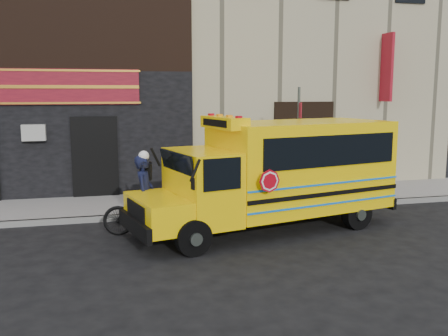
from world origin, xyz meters
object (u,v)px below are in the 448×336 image
school_bus (279,171)px  cyclist (145,196)px  sign_pole (298,143)px  bicycle (142,212)px

school_bus → cyclist: school_bus is taller
sign_pole → bicycle: size_ratio=1.89×
school_bus → sign_pole: size_ratio=1.98×
school_bus → cyclist: bearing=175.6°
school_bus → cyclist: 3.44m
school_bus → sign_pole: bearing=57.3°
sign_pole → cyclist: (-4.75, -1.86, -1.02)m
sign_pole → school_bus: bearing=-122.7°
sign_pole → cyclist: size_ratio=1.88×
school_bus → bicycle: bearing=176.2°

